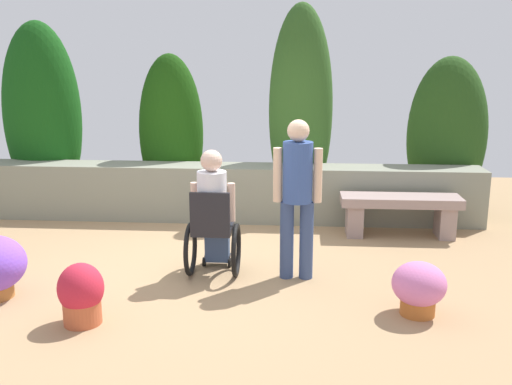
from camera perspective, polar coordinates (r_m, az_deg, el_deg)
ground_plane at (r=6.46m, az=-5.61°, el=-7.11°), size 10.24×10.24×0.00m
stone_retaining_wall at (r=8.13m, az=-3.43°, el=0.02°), size 7.13×0.55×0.77m
hedge_backdrop at (r=8.53m, az=-2.86°, el=6.83°), size 7.08×0.98×2.97m
stone_bench at (r=7.57m, az=13.96°, el=-1.61°), size 1.50×0.44×0.52m
person_in_wheelchair at (r=6.01m, az=-4.23°, el=-2.40°), size 0.53×0.66×1.33m
person_standing_companion at (r=5.83m, az=4.08°, el=0.33°), size 0.49×0.30×1.64m
flower_pot_terracotta_by_wall at (r=5.22m, az=-16.79°, el=-9.53°), size 0.39×0.39×0.54m
flower_pot_red_accent at (r=5.37m, az=15.69°, el=-8.97°), size 0.48×0.48×0.48m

